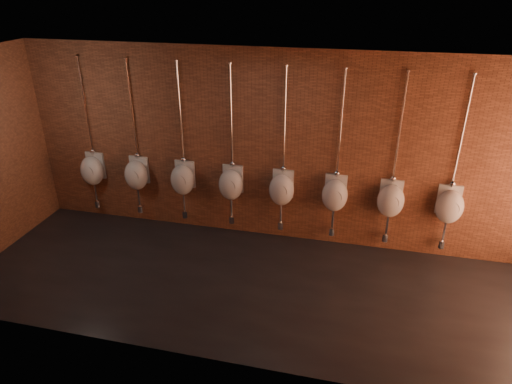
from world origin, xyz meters
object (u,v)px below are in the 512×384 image
urinal_1 (136,174)px  urinal_4 (282,189)px  urinal_2 (183,179)px  urinal_6 (391,200)px  urinal_5 (335,194)px  urinal_7 (449,206)px  urinal_0 (92,170)px  urinal_3 (231,184)px

urinal_1 → urinal_4: same height
urinal_2 → urinal_4: same height
urinal_6 → urinal_5: bearing=180.0°
urinal_2 → urinal_6: bearing=0.0°
urinal_2 → urinal_5: bearing=0.0°
urinal_1 → urinal_2: same height
urinal_5 → urinal_7: bearing=0.0°
urinal_0 → urinal_4: bearing=0.0°
urinal_4 → urinal_6: same height
urinal_4 → urinal_5: same height
urinal_5 → urinal_7: size_ratio=1.00×
urinal_1 → urinal_5: (3.46, 0.00, 0.00)m
urinal_0 → urinal_5: same height
urinal_3 → urinal_6: (2.60, 0.00, 0.00)m
urinal_3 → urinal_5: bearing=0.0°
urinal_1 → urinal_6: (4.33, 0.00, 0.00)m
urinal_3 → urinal_6: 2.60m
urinal_1 → urinal_6: bearing=0.0°
urinal_3 → urinal_4: bearing=0.0°
urinal_1 → urinal_5: size_ratio=1.00×
urinal_1 → urinal_4: 2.60m
urinal_0 → urinal_4: 3.46m
urinal_3 → urinal_0: bearing=180.0°
urinal_5 → urinal_2: bearing=180.0°
urinal_3 → urinal_7: size_ratio=1.00×
urinal_1 → urinal_2: (0.87, 0.00, 0.00)m
urinal_4 → urinal_2: bearing=180.0°
urinal_4 → urinal_5: (0.87, 0.00, 0.00)m
urinal_1 → urinal_6: size_ratio=1.00×
urinal_0 → urinal_3: bearing=0.0°
urinal_7 → urinal_3: bearing=180.0°
urinal_5 → urinal_6: 0.87m
urinal_3 → urinal_7: bearing=0.0°
urinal_5 → urinal_4: bearing=180.0°
urinal_0 → urinal_1: 0.87m
urinal_2 → urinal_5: same height
urinal_3 → urinal_4: size_ratio=1.00×
urinal_7 → urinal_1: bearing=180.0°
urinal_0 → urinal_4: same height
urinal_3 → urinal_7: (3.46, 0.00, 0.00)m
urinal_1 → urinal_3: 1.73m
urinal_2 → urinal_5: 2.60m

